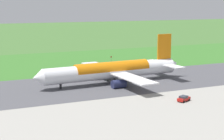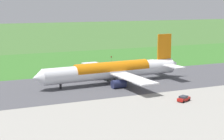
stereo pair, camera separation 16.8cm
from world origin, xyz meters
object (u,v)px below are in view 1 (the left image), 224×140
Objects in this scene: airliner_main at (113,70)px; traffic_cone_orange at (98,62)px; no_stopping_sign at (111,59)px; service_car_ops at (184,98)px.

airliner_main is 98.41× the size of traffic_cone_orange.
airliner_main is 20.28× the size of no_stopping_sign.
traffic_cone_orange is (5.96, -1.79, -1.31)m from no_stopping_sign.
no_stopping_sign reaches higher than service_car_ops.
no_stopping_sign is (-17.74, -41.35, -2.77)m from airliner_main.
service_car_ops is 8.31× the size of traffic_cone_orange.
service_car_ops reaches higher than traffic_cone_orange.
no_stopping_sign is 6.35m from traffic_cone_orange.
service_car_ops is 71.48m from no_stopping_sign.
service_car_ops is at bearing 87.02° from traffic_cone_orange.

